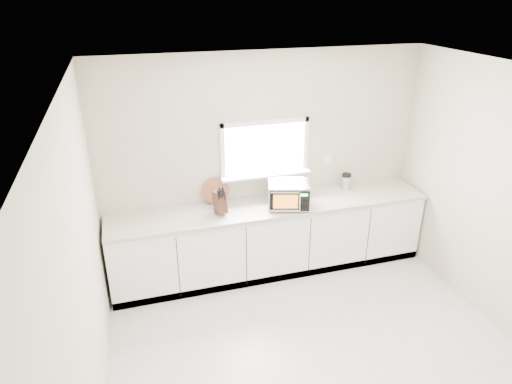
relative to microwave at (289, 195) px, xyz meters
name	(u,v)px	position (x,y,z in m)	size (l,w,h in m)	color
ground	(325,364)	(-0.18, -1.60, -1.08)	(4.00, 4.00, 0.00)	beige
back_wall	(264,162)	(-0.18, 0.40, 0.28)	(4.00, 0.17, 2.70)	beige
cabinets	(271,239)	(-0.18, 0.10, -0.64)	(3.92, 0.60, 0.88)	white
countertop	(272,207)	(-0.18, 0.09, -0.18)	(3.92, 0.64, 0.04)	beige
microwave	(289,195)	(0.00, 0.00, 0.00)	(0.56, 0.49, 0.31)	black
knife_block	(220,202)	(-0.82, 0.06, -0.01)	(0.14, 0.25, 0.35)	#49251A
cutting_board	(216,191)	(-0.81, 0.34, 0.00)	(0.33, 0.33, 0.02)	#97573A
coffee_grinder	(346,181)	(0.91, 0.30, -0.06)	(0.13, 0.13, 0.21)	#B4B7BC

